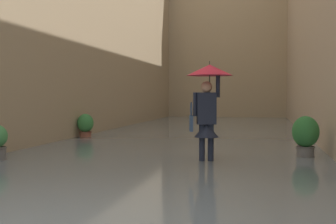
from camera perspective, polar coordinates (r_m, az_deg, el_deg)
The scene contains 6 objects.
ground_plane at distance 15.26m, azimuth 4.26°, elevation -3.18°, with size 60.00×60.00×0.00m, color gray.
flood_water at distance 15.26m, azimuth 4.26°, elevation -2.97°, with size 7.99×28.56×0.11m, color slate.
building_facade_far at distance 27.74m, azimuth 7.94°, elevation 12.37°, with size 10.79×1.80×12.68m, color tan.
person_wading at distance 8.62m, azimuth 5.33°, elevation 2.29°, with size 0.93×0.93×2.12m.
potted_plant_mid_left at distance 9.71m, azimuth 17.88°, elevation -3.01°, with size 0.58×0.58×0.99m.
potted_plant_mid_right at distance 13.86m, azimuth -10.96°, elevation -1.80°, with size 0.52×0.52×0.85m.
Camera 1 is at (-2.15, 3.76, 1.43)m, focal length 45.68 mm.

